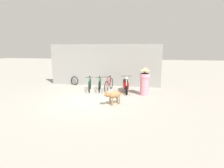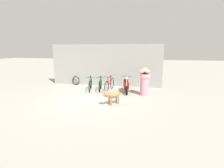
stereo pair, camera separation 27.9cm
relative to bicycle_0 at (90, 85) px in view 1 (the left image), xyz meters
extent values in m
plane|color=#9E998E|center=(0.57, -2.02, -0.37)|extent=(60.00, 60.00, 0.00)
cube|color=gray|center=(0.57, 1.63, 1.05)|extent=(7.71, 0.20, 2.86)
torus|color=black|center=(0.11, -0.49, -0.02)|extent=(0.20, 0.69, 0.70)
torus|color=black|center=(-0.11, 0.48, -0.02)|extent=(0.20, 0.69, 0.70)
cylinder|color=#1E7238|center=(0.03, -0.11, 0.20)|extent=(0.14, 0.49, 0.58)
cylinder|color=#1E7238|center=(-0.04, 0.17, 0.19)|extent=(0.06, 0.13, 0.53)
cylinder|color=#1E7238|center=(0.01, -0.06, 0.47)|extent=(0.15, 0.56, 0.06)
cylinder|color=#1E7238|center=(-0.07, 0.30, -0.05)|extent=(0.11, 0.37, 0.08)
cylinder|color=#1E7238|center=(-0.08, 0.35, 0.21)|extent=(0.09, 0.30, 0.49)
cylinder|color=#1E7238|center=(0.09, -0.41, 0.23)|extent=(0.07, 0.18, 0.52)
cube|color=black|center=(-0.05, 0.22, 0.48)|extent=(0.11, 0.19, 0.05)
cylinder|color=black|center=(0.08, -0.34, 0.52)|extent=(0.45, 0.13, 0.02)
torus|color=black|center=(0.70, -0.37, -0.03)|extent=(0.17, 0.69, 0.70)
torus|color=black|center=(0.53, 0.57, -0.03)|extent=(0.17, 0.69, 0.70)
cylinder|color=#1E7238|center=(0.63, -0.01, 0.20)|extent=(0.11, 0.47, 0.57)
cylinder|color=#1E7238|center=(0.58, 0.26, 0.18)|extent=(0.05, 0.13, 0.53)
cylinder|color=#1E7238|center=(0.62, 0.04, 0.46)|extent=(0.12, 0.55, 0.06)
cylinder|color=#1E7238|center=(0.56, 0.39, -0.05)|extent=(0.09, 0.36, 0.08)
cylinder|color=#1E7238|center=(0.55, 0.44, 0.21)|extent=(0.08, 0.29, 0.48)
cylinder|color=#1E7238|center=(0.68, -0.30, 0.23)|extent=(0.06, 0.17, 0.51)
cube|color=black|center=(0.57, 0.31, 0.47)|extent=(0.10, 0.19, 0.05)
cylinder|color=black|center=(0.67, -0.23, 0.52)|extent=(0.46, 0.10, 0.02)
torus|color=black|center=(1.12, -0.32, -0.01)|extent=(0.11, 0.72, 0.72)
torus|color=black|center=(1.23, 0.73, -0.01)|extent=(0.11, 0.72, 0.72)
cylinder|color=red|center=(1.16, 0.09, 0.22)|extent=(0.08, 0.52, 0.59)
cylinder|color=red|center=(1.19, 0.39, 0.20)|extent=(0.04, 0.14, 0.54)
cylinder|color=red|center=(1.17, 0.14, 0.49)|extent=(0.09, 0.61, 0.06)
cylinder|color=red|center=(1.21, 0.53, -0.04)|extent=(0.07, 0.40, 0.08)
cylinder|color=red|center=(1.22, 0.59, 0.23)|extent=(0.06, 0.32, 0.50)
cylinder|color=red|center=(1.13, -0.24, 0.25)|extent=(0.05, 0.19, 0.53)
cube|color=black|center=(1.20, 0.44, 0.50)|extent=(0.09, 0.19, 0.05)
cylinder|color=black|center=(1.14, -0.16, 0.55)|extent=(0.46, 0.07, 0.02)
torus|color=black|center=(2.35, -0.59, -0.11)|extent=(0.19, 0.53, 0.53)
torus|color=black|center=(2.11, 0.77, -0.11)|extent=(0.19, 0.53, 0.53)
cube|color=maroon|center=(2.23, 0.09, 0.06)|extent=(0.43, 0.94, 0.39)
cube|color=black|center=(2.20, 0.25, 0.30)|extent=(0.34, 0.61, 0.10)
cylinder|color=silver|center=(2.30, -0.34, 0.36)|extent=(0.08, 0.16, 0.60)
cylinder|color=silver|center=(2.33, -0.49, -0.02)|extent=(0.08, 0.24, 0.20)
cylinder|color=black|center=(2.29, -0.28, 0.65)|extent=(0.58, 0.13, 0.03)
sphere|color=silver|center=(2.30, -0.32, 0.53)|extent=(0.16, 0.16, 0.14)
ellipsoid|color=#997247|center=(1.94, -2.34, 0.09)|extent=(0.71, 0.71, 0.33)
cylinder|color=#997247|center=(1.86, -2.55, -0.20)|extent=(0.10, 0.10, 0.34)
cylinder|color=#997247|center=(1.73, -2.43, -0.20)|extent=(0.10, 0.10, 0.34)
cylinder|color=#997247|center=(2.15, -2.25, -0.20)|extent=(0.10, 0.10, 0.34)
cylinder|color=#997247|center=(2.02, -2.13, -0.20)|extent=(0.10, 0.10, 0.34)
sphere|color=#997247|center=(1.65, -2.64, 0.18)|extent=(0.40, 0.40, 0.28)
ellipsoid|color=#997247|center=(1.57, -2.72, 0.16)|extent=(0.19, 0.19, 0.11)
cylinder|color=#997247|center=(2.25, -2.01, 0.06)|extent=(0.24, 0.25, 0.18)
cylinder|color=pink|center=(3.33, -0.43, 0.23)|extent=(0.65, 0.65, 1.22)
cylinder|color=#FFA0B2|center=(3.33, -0.43, 0.75)|extent=(0.77, 0.77, 0.18)
sphere|color=tan|center=(3.33, -0.43, 0.96)|extent=(0.26, 0.26, 0.19)
cone|color=tan|center=(3.33, -0.43, 1.11)|extent=(0.73, 0.73, 0.19)
torus|color=black|center=(-1.54, 1.38, -0.06)|extent=(0.61, 0.22, 0.62)
camera|label=1|loc=(3.16, -10.18, 2.30)|focal=28.00mm
camera|label=2|loc=(3.43, -10.13, 2.30)|focal=28.00mm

